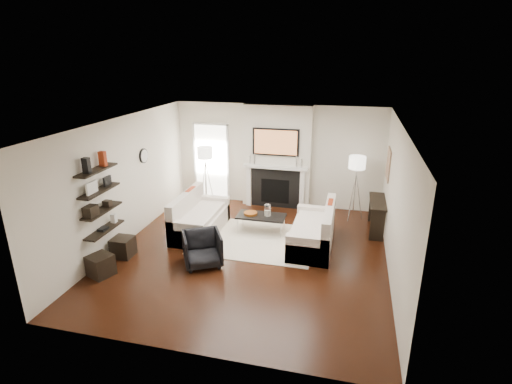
% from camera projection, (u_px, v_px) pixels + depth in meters
% --- Properties ---
extents(room_envelope, '(6.00, 6.00, 6.00)m').
position_uv_depth(room_envelope, '(249.00, 192.00, 7.81)').
color(room_envelope, black).
rests_on(room_envelope, ground).
extents(chimney_breast, '(1.80, 0.25, 2.70)m').
position_uv_depth(chimney_breast, '(277.00, 157.00, 10.45)').
color(chimney_breast, silver).
rests_on(chimney_breast, floor).
extents(fireplace_surround, '(1.30, 0.02, 1.04)m').
position_uv_depth(fireplace_surround, '(275.00, 189.00, 10.60)').
color(fireplace_surround, black).
rests_on(fireplace_surround, floor).
extents(firebox, '(0.75, 0.02, 0.65)m').
position_uv_depth(firebox, '(275.00, 191.00, 10.62)').
color(firebox, black).
rests_on(firebox, floor).
extents(mantel_pilaster_l, '(0.12, 0.08, 1.10)m').
position_uv_depth(mantel_pilaster_l, '(249.00, 186.00, 10.72)').
color(mantel_pilaster_l, white).
rests_on(mantel_pilaster_l, floor).
extents(mantel_pilaster_r, '(0.12, 0.08, 1.10)m').
position_uv_depth(mantel_pilaster_r, '(302.00, 190.00, 10.40)').
color(mantel_pilaster_r, white).
rests_on(mantel_pilaster_r, floor).
extents(mantel_shelf, '(1.70, 0.18, 0.07)m').
position_uv_depth(mantel_shelf, '(275.00, 167.00, 10.35)').
color(mantel_shelf, white).
rests_on(mantel_shelf, chimney_breast).
extents(tv_body, '(1.20, 0.06, 0.70)m').
position_uv_depth(tv_body, '(276.00, 142.00, 10.16)').
color(tv_body, black).
rests_on(tv_body, chimney_breast).
extents(tv_screen, '(1.10, 0.00, 0.62)m').
position_uv_depth(tv_screen, '(276.00, 142.00, 10.13)').
color(tv_screen, '#BF723F').
rests_on(tv_screen, tv_body).
extents(candlestick_l_tall, '(0.04, 0.04, 0.30)m').
position_uv_depth(candlestick_l_tall, '(255.00, 159.00, 10.42)').
color(candlestick_l_tall, silver).
rests_on(candlestick_l_tall, mantel_shelf).
extents(candlestick_l_short, '(0.04, 0.04, 0.24)m').
position_uv_depth(candlestick_l_short, '(250.00, 160.00, 10.46)').
color(candlestick_l_short, silver).
rests_on(candlestick_l_short, mantel_shelf).
extents(candlestick_r_tall, '(0.04, 0.04, 0.30)m').
position_uv_depth(candlestick_r_tall, '(296.00, 162.00, 10.18)').
color(candlestick_r_tall, silver).
rests_on(candlestick_r_tall, mantel_shelf).
extents(candlestick_r_short, '(0.04, 0.04, 0.24)m').
position_uv_depth(candlestick_r_short, '(302.00, 163.00, 10.16)').
color(candlestick_r_short, silver).
rests_on(candlestick_r_short, mantel_shelf).
extents(hallway_panel, '(0.90, 0.02, 2.10)m').
position_uv_depth(hallway_panel, '(212.00, 163.00, 11.06)').
color(hallway_panel, white).
rests_on(hallway_panel, floor).
extents(door_trim_l, '(0.06, 0.06, 2.16)m').
position_uv_depth(door_trim_l, '(195.00, 162.00, 11.15)').
color(door_trim_l, white).
rests_on(door_trim_l, floor).
extents(door_trim_r, '(0.06, 0.06, 2.16)m').
position_uv_depth(door_trim_r, '(228.00, 164.00, 10.93)').
color(door_trim_r, white).
rests_on(door_trim_r, floor).
extents(door_trim_top, '(1.02, 0.06, 0.06)m').
position_uv_depth(door_trim_top, '(210.00, 124.00, 10.68)').
color(door_trim_top, white).
rests_on(door_trim_top, wall_back).
extents(rug, '(2.60, 2.00, 0.01)m').
position_uv_depth(rug, '(255.00, 240.00, 8.86)').
color(rug, beige).
rests_on(rug, floor).
extents(loveseat_left_base, '(0.85, 1.80, 0.42)m').
position_uv_depth(loveseat_left_base, '(201.00, 224.00, 9.17)').
color(loveseat_left_base, beige).
rests_on(loveseat_left_base, floor).
extents(loveseat_left_back, '(0.18, 1.80, 0.80)m').
position_uv_depth(loveseat_left_back, '(186.00, 210.00, 9.14)').
color(loveseat_left_back, beige).
rests_on(loveseat_left_back, floor).
extents(loveseat_left_arm_n, '(0.85, 0.18, 0.60)m').
position_uv_depth(loveseat_left_arm_n, '(186.00, 235.00, 8.40)').
color(loveseat_left_arm_n, beige).
rests_on(loveseat_left_arm_n, floor).
extents(loveseat_left_arm_s, '(0.85, 0.18, 0.60)m').
position_uv_depth(loveseat_left_arm_s, '(212.00, 208.00, 9.89)').
color(loveseat_left_arm_s, beige).
rests_on(loveseat_left_arm_s, floor).
extents(loveseat_left_cushion, '(0.63, 1.44, 0.10)m').
position_uv_depth(loveseat_left_cushion, '(202.00, 214.00, 9.08)').
color(loveseat_left_cushion, beige).
rests_on(loveseat_left_cushion, loveseat_left_base).
extents(pillow_left_orange, '(0.10, 0.42, 0.42)m').
position_uv_depth(pillow_left_orange, '(191.00, 197.00, 9.35)').
color(pillow_left_orange, maroon).
rests_on(pillow_left_orange, loveseat_left_cushion).
extents(pillow_left_charcoal, '(0.10, 0.40, 0.40)m').
position_uv_depth(pillow_left_charcoal, '(180.00, 207.00, 8.81)').
color(pillow_left_charcoal, black).
rests_on(pillow_left_charcoal, loveseat_left_cushion).
extents(loveseat_right_base, '(0.85, 1.80, 0.42)m').
position_uv_depth(loveseat_right_base, '(312.00, 237.00, 8.52)').
color(loveseat_right_base, beige).
rests_on(loveseat_right_base, floor).
extents(loveseat_right_back, '(0.18, 1.80, 0.80)m').
position_uv_depth(loveseat_right_back, '(328.00, 225.00, 8.34)').
color(loveseat_right_back, beige).
rests_on(loveseat_right_back, floor).
extents(loveseat_right_arm_n, '(0.85, 0.18, 0.60)m').
position_uv_depth(loveseat_right_arm_n, '(307.00, 250.00, 7.75)').
color(loveseat_right_arm_n, beige).
rests_on(loveseat_right_arm_n, floor).
extents(loveseat_right_arm_s, '(0.85, 0.18, 0.60)m').
position_uv_depth(loveseat_right_arm_s, '(316.00, 219.00, 9.23)').
color(loveseat_right_arm_s, beige).
rests_on(loveseat_right_arm_s, floor).
extents(loveseat_right_cushion, '(0.63, 1.44, 0.10)m').
position_uv_depth(loveseat_right_cushion, '(310.00, 226.00, 8.45)').
color(loveseat_right_cushion, beige).
rests_on(loveseat_right_cushion, loveseat_right_base).
extents(pillow_right_orange, '(0.10, 0.42, 0.42)m').
position_uv_depth(pillow_right_orange, '(330.00, 211.00, 8.55)').
color(pillow_right_orange, maroon).
rests_on(pillow_right_orange, loveseat_right_cushion).
extents(pillow_right_charcoal, '(0.10, 0.40, 0.40)m').
position_uv_depth(pillow_right_charcoal, '(328.00, 222.00, 8.00)').
color(pillow_right_charcoal, black).
rests_on(pillow_right_charcoal, loveseat_right_cushion).
extents(coffee_table, '(1.10, 0.55, 0.04)m').
position_uv_depth(coffee_table, '(261.00, 216.00, 9.12)').
color(coffee_table, black).
rests_on(coffee_table, floor).
extents(coffee_leg_nw, '(0.02, 0.02, 0.38)m').
position_uv_depth(coffee_leg_nw, '(238.00, 226.00, 9.10)').
color(coffee_leg_nw, silver).
rests_on(coffee_leg_nw, floor).
extents(coffee_leg_ne, '(0.02, 0.02, 0.38)m').
position_uv_depth(coffee_leg_ne, '(281.00, 231.00, 8.87)').
color(coffee_leg_ne, silver).
rests_on(coffee_leg_ne, floor).
extents(coffee_leg_sw, '(0.02, 0.02, 0.38)m').
position_uv_depth(coffee_leg_sw, '(243.00, 219.00, 9.50)').
color(coffee_leg_sw, silver).
rests_on(coffee_leg_sw, floor).
extents(coffee_leg_se, '(0.02, 0.02, 0.38)m').
position_uv_depth(coffee_leg_se, '(284.00, 223.00, 9.28)').
color(coffee_leg_se, silver).
rests_on(coffee_leg_se, floor).
extents(hurricane_glass, '(0.15, 0.15, 0.27)m').
position_uv_depth(hurricane_glass, '(268.00, 210.00, 9.03)').
color(hurricane_glass, white).
rests_on(hurricane_glass, coffee_table).
extents(hurricane_candle, '(0.09, 0.09, 0.14)m').
position_uv_depth(hurricane_candle, '(268.00, 213.00, 9.05)').
color(hurricane_candle, white).
rests_on(hurricane_candle, coffee_table).
extents(copper_bowl, '(0.31, 0.31, 0.05)m').
position_uv_depth(copper_bowl, '(251.00, 213.00, 9.16)').
color(copper_bowl, '#AB5A1C').
rests_on(copper_bowl, coffee_table).
extents(armchair, '(0.94, 0.92, 0.73)m').
position_uv_depth(armchair, '(202.00, 247.00, 7.73)').
color(armchair, black).
rests_on(armchair, floor).
extents(lamp_left_post, '(0.02, 0.02, 1.20)m').
position_uv_depth(lamp_left_post, '(206.00, 183.00, 10.76)').
color(lamp_left_post, silver).
rests_on(lamp_left_post, floor).
extents(lamp_left_shade, '(0.40, 0.40, 0.30)m').
position_uv_depth(lamp_left_shade, '(205.00, 153.00, 10.48)').
color(lamp_left_shade, white).
rests_on(lamp_left_shade, lamp_left_post).
extents(lamp_left_leg_a, '(0.25, 0.02, 1.23)m').
position_uv_depth(lamp_left_leg_a, '(210.00, 184.00, 10.74)').
color(lamp_left_leg_a, silver).
rests_on(lamp_left_leg_a, floor).
extents(lamp_left_leg_b, '(0.14, 0.22, 1.23)m').
position_uv_depth(lamp_left_leg_b, '(206.00, 182.00, 10.86)').
color(lamp_left_leg_b, silver).
rests_on(lamp_left_leg_b, floor).
extents(lamp_left_leg_c, '(0.14, 0.22, 1.23)m').
position_uv_depth(lamp_left_leg_c, '(203.00, 184.00, 10.69)').
color(lamp_left_leg_c, silver).
rests_on(lamp_left_leg_c, floor).
extents(lamp_right_post, '(0.02, 0.02, 1.20)m').
position_uv_depth(lamp_right_post, '(354.00, 196.00, 9.82)').
color(lamp_right_post, silver).
rests_on(lamp_right_post, floor).
extents(lamp_right_shade, '(0.40, 0.40, 0.30)m').
position_uv_depth(lamp_right_shade, '(357.00, 162.00, 9.54)').
color(lamp_right_shade, white).
rests_on(lamp_right_shade, lamp_right_post).
extents(lamp_right_leg_a, '(0.25, 0.02, 1.23)m').
position_uv_depth(lamp_right_leg_a, '(359.00, 196.00, 9.80)').
color(lamp_right_leg_a, silver).
rests_on(lamp_right_leg_a, floor).
extents(lamp_right_leg_b, '(0.14, 0.22, 1.23)m').
position_uv_depth(lamp_right_leg_b, '(352.00, 194.00, 9.92)').
color(lamp_right_leg_b, silver).
rests_on(lamp_right_leg_b, floor).
extents(lamp_right_leg_c, '(0.14, 0.22, 1.23)m').
position_uv_depth(lamp_right_leg_c, '(352.00, 197.00, 9.75)').
color(lamp_right_leg_c, silver).
rests_on(lamp_right_leg_c, floor).
extents(console_top, '(0.35, 1.20, 0.04)m').
position_uv_depth(console_top, '(378.00, 201.00, 9.09)').
color(console_top, black).
rests_on(console_top, floor).
extents(console_leg_n, '(0.30, 0.04, 0.71)m').
position_uv_depth(console_leg_n, '(377.00, 226.00, 8.71)').
color(console_leg_n, black).
rests_on(console_leg_n, floor).
extents(console_leg_s, '(0.30, 0.04, 0.71)m').
position_uv_depth(console_leg_s, '(375.00, 208.00, 9.72)').
color(console_leg_s, black).
rests_on(console_leg_s, floor).
extents(wall_art, '(0.03, 0.70, 0.70)m').
position_uv_depth(wall_art, '(388.00, 164.00, 9.01)').
color(wall_art, '#9A704D').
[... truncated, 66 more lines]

